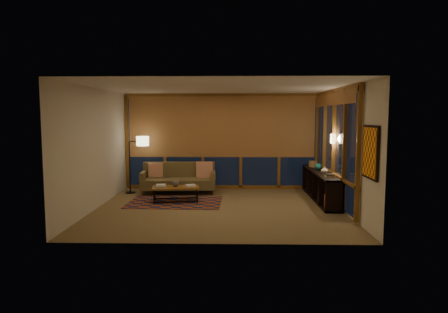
{
  "coord_description": "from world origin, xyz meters",
  "views": [
    {
      "loc": [
        0.33,
        -8.82,
        2.09
      ],
      "look_at": [
        0.11,
        0.53,
        1.12
      ],
      "focal_mm": 32.0,
      "sensor_mm": 36.0,
      "label": 1
    }
  ],
  "objects_px": {
    "sofa": "(179,178)",
    "bookshelf": "(320,186)",
    "floor_lamp": "(130,165)",
    "coffee_table": "(176,194)"
  },
  "relations": [
    {
      "from": "sofa",
      "to": "bookshelf",
      "type": "bearing_deg",
      "value": -15.41
    },
    {
      "from": "coffee_table",
      "to": "floor_lamp",
      "type": "xyz_separation_m",
      "value": [
        -1.4,
        1.12,
        0.58
      ]
    },
    {
      "from": "coffee_table",
      "to": "bookshelf",
      "type": "relative_size",
      "value": 0.39
    },
    {
      "from": "floor_lamp",
      "to": "bookshelf",
      "type": "distance_m",
      "value": 5.03
    },
    {
      "from": "sofa",
      "to": "bookshelf",
      "type": "height_order",
      "value": "sofa"
    },
    {
      "from": "coffee_table",
      "to": "sofa",
      "type": "bearing_deg",
      "value": 86.97
    },
    {
      "from": "coffee_table",
      "to": "bookshelf",
      "type": "bearing_deg",
      "value": -1.83
    },
    {
      "from": "sofa",
      "to": "bookshelf",
      "type": "relative_size",
      "value": 0.69
    },
    {
      "from": "coffee_table",
      "to": "floor_lamp",
      "type": "distance_m",
      "value": 1.89
    },
    {
      "from": "floor_lamp",
      "to": "sofa",
      "type": "bearing_deg",
      "value": -20.24
    }
  ]
}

